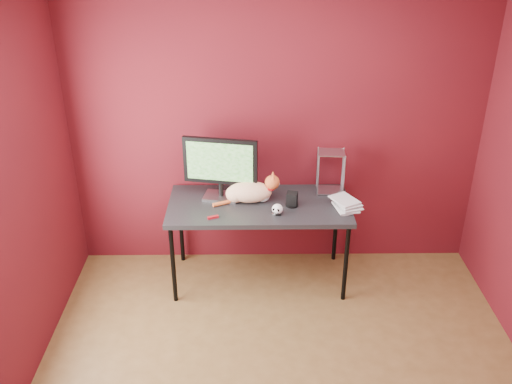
{
  "coord_description": "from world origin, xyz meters",
  "views": [
    {
      "loc": [
        -0.22,
        -2.76,
        2.99
      ],
      "look_at": [
        -0.18,
        1.15,
        0.97
      ],
      "focal_mm": 40.0,
      "sensor_mm": 36.0,
      "label": 1
    }
  ],
  "objects_px": {
    "monitor": "(220,165)",
    "cat": "(250,192)",
    "desk": "(259,209)",
    "skull_mug": "(277,209)",
    "speaker": "(292,200)",
    "book_stack": "(341,158)"
  },
  "relations": [
    {
      "from": "cat",
      "to": "speaker",
      "type": "relative_size",
      "value": 4.59
    },
    {
      "from": "book_stack",
      "to": "monitor",
      "type": "bearing_deg",
      "value": 167.25
    },
    {
      "from": "monitor",
      "to": "cat",
      "type": "height_order",
      "value": "monitor"
    },
    {
      "from": "monitor",
      "to": "speaker",
      "type": "height_order",
      "value": "monitor"
    },
    {
      "from": "skull_mug",
      "to": "monitor",
      "type": "bearing_deg",
      "value": 167.86
    },
    {
      "from": "monitor",
      "to": "skull_mug",
      "type": "relative_size",
      "value": 6.49
    },
    {
      "from": "speaker",
      "to": "book_stack",
      "type": "bearing_deg",
      "value": 3.65
    },
    {
      "from": "monitor",
      "to": "cat",
      "type": "distance_m",
      "value": 0.33
    },
    {
      "from": "monitor",
      "to": "cat",
      "type": "relative_size",
      "value": 1.11
    },
    {
      "from": "desk",
      "to": "cat",
      "type": "bearing_deg",
      "value": 151.19
    },
    {
      "from": "desk",
      "to": "monitor",
      "type": "relative_size",
      "value": 2.45
    },
    {
      "from": "speaker",
      "to": "book_stack",
      "type": "xyz_separation_m",
      "value": [
        0.36,
        -0.06,
        0.4
      ]
    },
    {
      "from": "desk",
      "to": "cat",
      "type": "distance_m",
      "value": 0.16
    },
    {
      "from": "monitor",
      "to": "cat",
      "type": "xyz_separation_m",
      "value": [
        0.24,
        -0.07,
        -0.21
      ]
    },
    {
      "from": "monitor",
      "to": "skull_mug",
      "type": "bearing_deg",
      "value": -21.11
    },
    {
      "from": "book_stack",
      "to": "skull_mug",
      "type": "bearing_deg",
      "value": -171.56
    },
    {
      "from": "cat",
      "to": "skull_mug",
      "type": "height_order",
      "value": "cat"
    },
    {
      "from": "speaker",
      "to": "monitor",
      "type": "bearing_deg",
      "value": 179.45
    },
    {
      "from": "cat",
      "to": "speaker",
      "type": "xyz_separation_m",
      "value": [
        0.34,
        -0.08,
        -0.03
      ]
    },
    {
      "from": "skull_mug",
      "to": "speaker",
      "type": "relative_size",
      "value": 0.78
    },
    {
      "from": "desk",
      "to": "skull_mug",
      "type": "xyz_separation_m",
      "value": [
        0.14,
        -0.18,
        0.09
      ]
    },
    {
      "from": "cat",
      "to": "skull_mug",
      "type": "distance_m",
      "value": 0.31
    }
  ]
}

